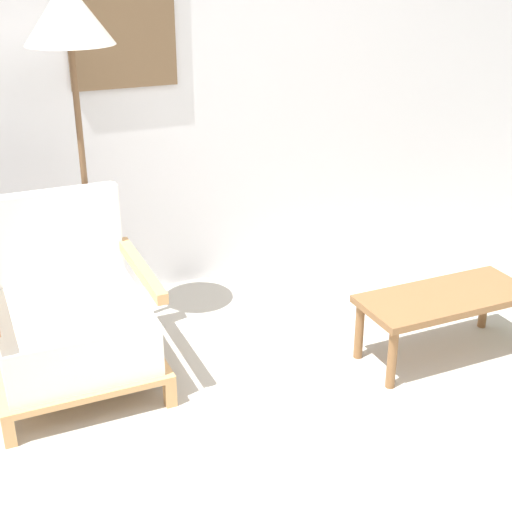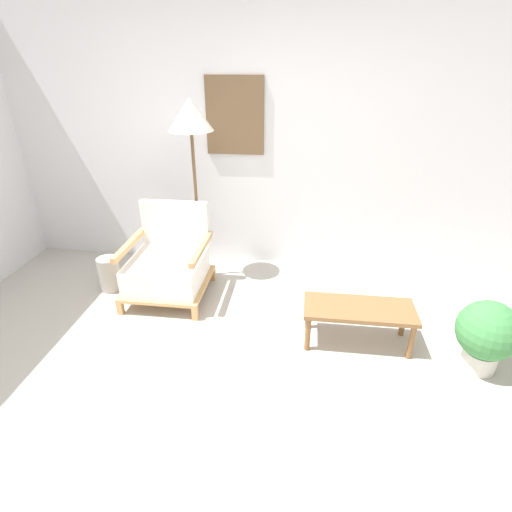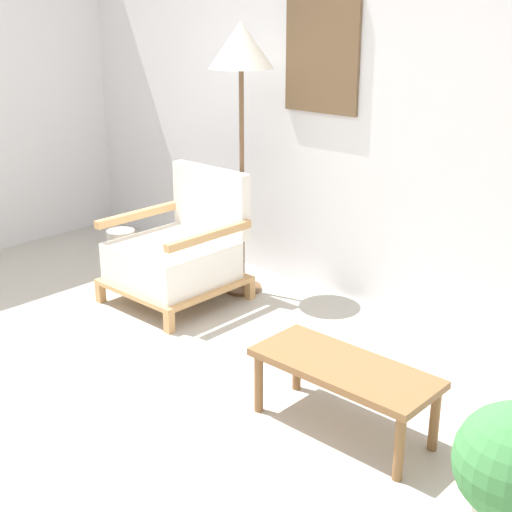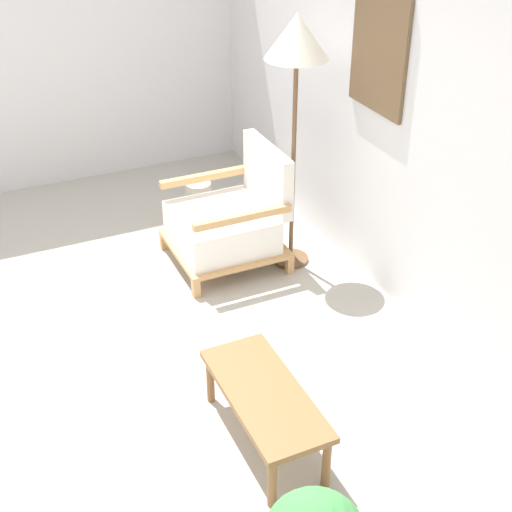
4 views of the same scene
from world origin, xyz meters
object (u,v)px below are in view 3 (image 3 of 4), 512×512
at_px(armchair, 178,253).
at_px(vase, 122,253).
at_px(coffee_table, 344,373).
at_px(floor_lamp, 241,58).

xyz_separation_m(armchair, vase, (-0.61, -0.00, -0.15)).
xyz_separation_m(armchair, coffee_table, (1.70, -0.52, -0.03)).
distance_m(armchair, coffee_table, 1.78).
distance_m(coffee_table, vase, 2.37).
height_order(floor_lamp, coffee_table, floor_lamp).
xyz_separation_m(floor_lamp, vase, (-0.81, -0.40, -1.36)).
distance_m(armchair, floor_lamp, 1.29).
height_order(coffee_table, vase, vase).
relative_size(armchair, coffee_table, 0.98).
bearing_deg(floor_lamp, coffee_table, -31.35).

